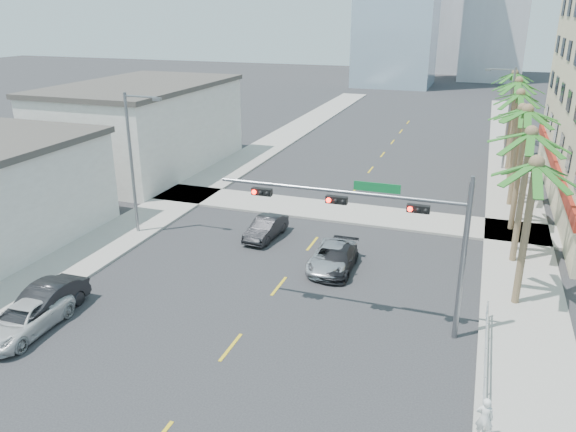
# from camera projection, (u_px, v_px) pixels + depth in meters

# --- Properties ---
(ground) EXTENTS (260.00, 260.00, 0.00)m
(ground) POSITION_uv_depth(u_px,v_px,m) (185.00, 406.00, 20.53)
(ground) COLOR #262628
(ground) RESTS_ON ground
(sidewalk_right) EXTENTS (4.00, 120.00, 0.15)m
(sidewalk_right) POSITION_uv_depth(u_px,v_px,m) (518.00, 244.00, 34.49)
(sidewalk_right) COLOR gray
(sidewalk_right) RESTS_ON ground
(sidewalk_left) EXTENTS (4.00, 120.00, 0.15)m
(sidewalk_left) POSITION_uv_depth(u_px,v_px,m) (175.00, 202.00, 41.93)
(sidewalk_left) COLOR gray
(sidewalk_left) RESTS_ON ground
(sidewalk_cross) EXTENTS (80.00, 4.00, 0.15)m
(sidewalk_cross) POSITION_uv_depth(u_px,v_px,m) (337.00, 212.00, 39.98)
(sidewalk_cross) COLOR gray
(sidewalk_cross) RESTS_ON ground
(building_left_far) EXTENTS (11.00, 18.00, 7.20)m
(building_left_far) POSITION_uv_depth(u_px,v_px,m) (144.00, 129.00, 50.12)
(building_left_far) COLOR beige
(building_left_far) RESTS_ON ground
(traffic_signal_mast) EXTENTS (11.12, 0.54, 7.20)m
(traffic_signal_mast) POSITION_uv_depth(u_px,v_px,m) (388.00, 222.00, 24.02)
(traffic_signal_mast) COLOR slate
(traffic_signal_mast) RESTS_ON ground
(palm_tree_0) EXTENTS (4.80, 4.80, 7.80)m
(palm_tree_0) POSITION_uv_depth(u_px,v_px,m) (536.00, 165.00, 25.10)
(palm_tree_0) COLOR brown
(palm_tree_0) RESTS_ON ground
(palm_tree_1) EXTENTS (4.80, 4.80, 8.16)m
(palm_tree_1) POSITION_uv_depth(u_px,v_px,m) (531.00, 134.00, 29.58)
(palm_tree_1) COLOR brown
(palm_tree_1) RESTS_ON ground
(palm_tree_2) EXTENTS (4.80, 4.80, 8.52)m
(palm_tree_2) POSITION_uv_depth(u_px,v_px,m) (528.00, 112.00, 34.06)
(palm_tree_2) COLOR brown
(palm_tree_2) RESTS_ON ground
(palm_tree_3) EXTENTS (4.80, 4.80, 7.80)m
(palm_tree_3) POSITION_uv_depth(u_px,v_px,m) (522.00, 110.00, 38.91)
(palm_tree_3) COLOR brown
(palm_tree_3) RESTS_ON ground
(palm_tree_4) EXTENTS (4.80, 4.80, 8.16)m
(palm_tree_4) POSITION_uv_depth(u_px,v_px,m) (520.00, 94.00, 43.39)
(palm_tree_4) COLOR brown
(palm_tree_4) RESTS_ON ground
(palm_tree_5) EXTENTS (4.80, 4.80, 8.52)m
(palm_tree_5) POSITION_uv_depth(u_px,v_px,m) (519.00, 82.00, 47.87)
(palm_tree_5) COLOR brown
(palm_tree_5) RESTS_ON ground
(palm_tree_6) EXTENTS (4.80, 4.80, 7.80)m
(palm_tree_6) POSITION_uv_depth(u_px,v_px,m) (516.00, 83.00, 52.72)
(palm_tree_6) COLOR brown
(palm_tree_6) RESTS_ON ground
(palm_tree_7) EXTENTS (4.80, 4.80, 8.16)m
(palm_tree_7) POSITION_uv_depth(u_px,v_px,m) (515.00, 74.00, 57.20)
(palm_tree_7) COLOR brown
(palm_tree_7) RESTS_ON ground
(streetlight_left) EXTENTS (2.55, 0.25, 9.00)m
(streetlight_left) POSITION_uv_depth(u_px,v_px,m) (134.00, 157.00, 34.58)
(streetlight_left) COLOR slate
(streetlight_left) RESTS_ON ground
(streetlight_right) EXTENTS (2.55, 0.25, 9.00)m
(streetlight_right) POSITION_uv_depth(u_px,v_px,m) (507.00, 114.00, 49.00)
(streetlight_right) COLOR slate
(streetlight_right) RESTS_ON ground
(guardrail) EXTENTS (0.08, 8.08, 1.00)m
(guardrail) POSITION_uv_depth(u_px,v_px,m) (486.00, 354.00, 22.41)
(guardrail) COLOR silver
(guardrail) RESTS_ON ground
(car_parked_mid) EXTENTS (1.75, 4.76, 1.56)m
(car_parked_mid) POSITION_uv_depth(u_px,v_px,m) (44.00, 302.00, 26.16)
(car_parked_mid) COLOR black
(car_parked_mid) RESTS_ON ground
(car_parked_far) EXTENTS (2.38, 4.88, 1.34)m
(car_parked_far) POSITION_uv_depth(u_px,v_px,m) (23.00, 320.00, 24.93)
(car_parked_far) COLOR silver
(car_parked_far) RESTS_ON ground
(car_lane_left) EXTENTS (1.72, 4.16, 1.34)m
(car_lane_left) POSITION_uv_depth(u_px,v_px,m) (266.00, 228.00, 35.37)
(car_lane_left) COLOR black
(car_lane_left) RESTS_ON ground
(car_lane_center) EXTENTS (2.25, 4.69, 1.29)m
(car_lane_center) POSITION_uv_depth(u_px,v_px,m) (332.00, 257.00, 31.28)
(car_lane_center) COLOR silver
(car_lane_center) RESTS_ON ground
(car_lane_right) EXTENTS (1.85, 4.31, 1.24)m
(car_lane_right) POSITION_uv_depth(u_px,v_px,m) (338.00, 260.00, 31.00)
(car_lane_right) COLOR black
(car_lane_right) RESTS_ON ground
(pedestrian) EXTENTS (0.58, 0.39, 1.58)m
(pedestrian) POSITION_uv_depth(u_px,v_px,m) (485.00, 418.00, 18.53)
(pedestrian) COLOR white
(pedestrian) RESTS_ON sidewalk_right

